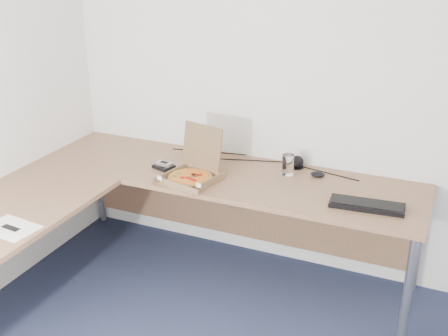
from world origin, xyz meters
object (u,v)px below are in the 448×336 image
at_px(drinking_glass, 288,165).
at_px(pizza_box, 191,174).
at_px(wallet, 164,167).
at_px(keyboard, 367,205).
at_px(desk, 146,195).

bearing_deg(drinking_glass, pizza_box, -148.19).
xyz_separation_m(pizza_box, wallet, (-0.25, 0.10, -0.03)).
relative_size(keyboard, wallet, 3.35).
bearing_deg(keyboard, wallet, 173.15).
height_order(pizza_box, wallet, pizza_box).
distance_m(drinking_glass, wallet, 0.80).
xyz_separation_m(desk, pizza_box, (0.18, 0.25, 0.07)).
bearing_deg(drinking_glass, keyboard, -26.42).
bearing_deg(desk, drinking_glass, 39.29).
relative_size(desk, drinking_glass, 18.91).
bearing_deg(desk, keyboard, 13.56).
bearing_deg(drinking_glass, wallet, -163.91).
xyz_separation_m(drinking_glass, keyboard, (0.54, -0.27, -0.05)).
bearing_deg(pizza_box, desk, -111.71).
xyz_separation_m(pizza_box, drinking_glass, (0.52, 0.32, 0.03)).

